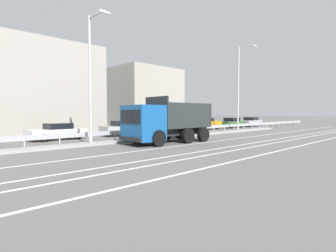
{
  "coord_description": "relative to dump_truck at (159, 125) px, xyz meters",
  "views": [
    {
      "loc": [
        -14.97,
        -13.53,
        2.12
      ],
      "look_at": [
        -0.94,
        1.11,
        1.1
      ],
      "focal_mm": 28.0,
      "sensor_mm": 36.0,
      "label": 1
    }
  ],
  "objects": [
    {
      "name": "lane_strip_2",
      "position": [
        0.95,
        -5.39,
        -1.3
      ],
      "size": [
        67.32,
        0.16,
        0.01
      ],
      "primitive_type": "cube",
      "color": "silver",
      "rests_on": "ground_plane"
    },
    {
      "name": "background_building_1",
      "position": [
        14.64,
        20.19,
        3.26
      ],
      "size": [
        10.13,
        8.89,
        9.12
      ],
      "primitive_type": "cube",
      "color": "gray",
      "rests_on": "ground_plane"
    },
    {
      "name": "median_island",
      "position": [
        2.92,
        2.42,
        -1.21
      ],
      "size": [
        37.02,
        1.1,
        0.18
      ],
      "primitive_type": "cube",
      "color": "gray",
      "rests_on": "ground_plane"
    },
    {
      "name": "lane_strip_1",
      "position": [
        0.95,
        -4.36,
        -1.3
      ],
      "size": [
        67.32,
        0.16,
        0.01
      ],
      "primitive_type": "cube",
      "color": "silver",
      "rests_on": "ground_plane"
    },
    {
      "name": "lane_strip_0",
      "position": [
        0.95,
        -1.83,
        -1.3
      ],
      "size": [
        67.32,
        0.16,
        0.01
      ],
      "primitive_type": "cube",
      "color": "silver",
      "rests_on": "ground_plane"
    },
    {
      "name": "lane_strip_3",
      "position": [
        0.95,
        -7.24,
        -1.3
      ],
      "size": [
        67.32,
        0.16,
        0.01
      ],
      "primitive_type": "cube",
      "color": "silver",
      "rests_on": "ground_plane"
    },
    {
      "name": "median_road_sign",
      "position": [
        6.57,
        2.42,
        0.06
      ],
      "size": [
        0.82,
        0.16,
        2.53
      ],
      "color": "white",
      "rests_on": "ground_plane"
    },
    {
      "name": "dump_truck",
      "position": [
        0.0,
        0.0,
        0.0
      ],
      "size": [
        6.81,
        2.93,
        3.23
      ],
      "rotation": [
        0.0,
        0.0,
        1.54
      ],
      "color": "#144C8C",
      "rests_on": "ground_plane"
    },
    {
      "name": "parked_car_8",
      "position": [
        25.74,
        7.22,
        -0.57
      ],
      "size": [
        5.0,
        2.11,
        1.45
      ],
      "rotation": [
        0.0,
        0.0,
        1.64
      ],
      "color": "#A3A3A8",
      "rests_on": "ground_plane"
    },
    {
      "name": "ground_plane",
      "position": [
        2.92,
        0.08,
        -1.3
      ],
      "size": [
        320.0,
        320.0,
        0.0
      ],
      "primitive_type": "plane",
      "color": "#605E5B"
    },
    {
      "name": "parked_car_3",
      "position": [
        -4.18,
        7.34,
        -0.62
      ],
      "size": [
        4.38,
        2.03,
        1.31
      ],
      "rotation": [
        0.0,
        0.0,
        1.64
      ],
      "color": "silver",
      "rests_on": "ground_plane"
    },
    {
      "name": "street_lamp_1",
      "position": [
        -3.95,
        2.09,
        3.29
      ],
      "size": [
        0.71,
        1.95,
        8.28
      ],
      "color": "#ADADB2",
      "rests_on": "ground_plane"
    },
    {
      "name": "median_guardrail",
      "position": [
        2.92,
        3.66,
        -0.73
      ],
      "size": [
        67.32,
        0.09,
        0.78
      ],
      "color": "#9EA0A5",
      "rests_on": "ground_plane"
    },
    {
      "name": "street_lamp_2",
      "position": [
        14.01,
        2.23,
        3.91
      ],
      "size": [
        0.71,
        2.0,
        9.49
      ],
      "color": "#ADADB2",
      "rests_on": "ground_plane"
    },
    {
      "name": "parked_car_7",
      "position": [
        20.31,
        7.22,
        -0.58
      ],
      "size": [
        4.72,
        2.05,
        1.43
      ],
      "rotation": [
        0.0,
        0.0,
        1.61
      ],
      "color": "#335B33",
      "rests_on": "ground_plane"
    },
    {
      "name": "parked_car_5",
      "position": [
        7.79,
        6.98,
        -0.65
      ],
      "size": [
        4.7,
        1.9,
        1.25
      ],
      "rotation": [
        0.0,
        0.0,
        -1.55
      ],
      "color": "gray",
      "rests_on": "ground_plane"
    },
    {
      "name": "parked_car_6",
      "position": [
        14.38,
        7.38,
        -0.54
      ],
      "size": [
        4.87,
        1.97,
        1.47
      ],
      "rotation": [
        0.0,
        0.0,
        -1.6
      ],
      "color": "#B27A14",
      "rests_on": "ground_plane"
    },
    {
      "name": "parked_car_4",
      "position": [
        1.98,
        7.12,
        -0.59
      ],
      "size": [
        4.5,
        2.27,
        1.39
      ],
      "rotation": [
        0.0,
        0.0,
        -1.64
      ],
      "color": "#A3A3A8",
      "rests_on": "ground_plane"
    }
  ]
}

